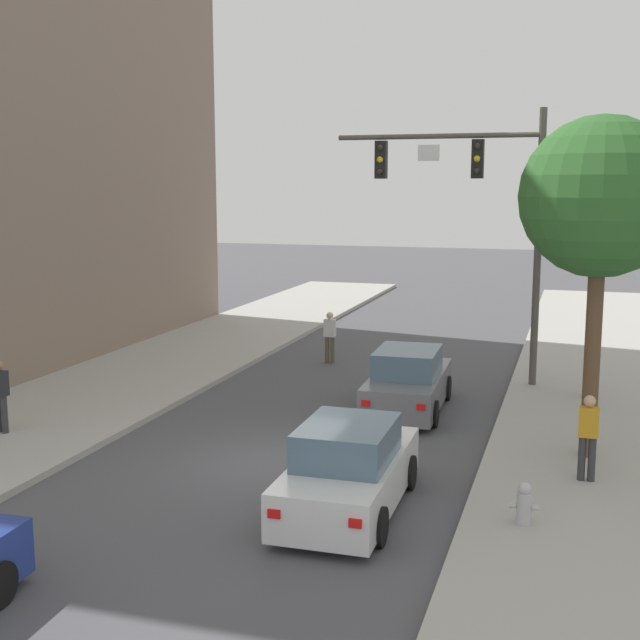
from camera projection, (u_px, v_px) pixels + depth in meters
The scene contains 12 objects.
ground_plane at pixel (277, 465), 16.91m from camera, with size 120.00×120.00×0.00m, color #4C4C51.
sidewalk_left at pixel (7, 433), 18.81m from camera, with size 5.00×60.00×0.15m, color #A8A59E.
sidewalk_right at pixel (615, 496), 14.99m from camera, with size 5.00×60.00×0.15m, color #A8A59E.
traffic_signal_mast at pixel (481, 197), 22.75m from camera, with size 5.72×0.38×7.50m.
car_lead_grey at pixel (408, 383), 20.85m from camera, with size 1.95×4.29×1.60m.
car_following_white at pixel (349, 471), 14.42m from camera, with size 1.88×4.26×1.60m.
pedestrian_sidewalk_left_walker at pixel (0, 393), 18.46m from camera, with size 0.36×0.22×1.64m.
pedestrian_crossing_road at pixel (330, 335), 26.46m from camera, with size 0.36×0.22×1.64m.
pedestrian_sidewalk_right_walker at pixel (588, 433), 15.44m from camera, with size 0.36×0.22×1.64m.
fire_hydrant at pixel (524, 503), 13.51m from camera, with size 0.48×0.24×0.72m.
street_tree_nearest at pixel (601, 199), 16.19m from camera, with size 3.17×3.17×6.83m.
street_tree_second at pixel (601, 185), 20.86m from camera, with size 3.03×3.03×7.04m.
Camera 1 is at (5.67, -15.22, 5.63)m, focal length 46.69 mm.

